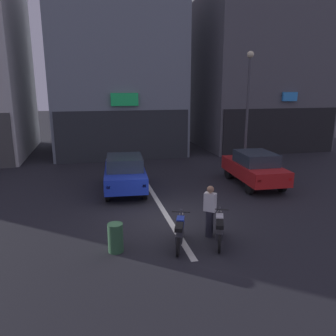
{
  "coord_description": "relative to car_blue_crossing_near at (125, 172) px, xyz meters",
  "views": [
    {
      "loc": [
        -2.58,
        -10.68,
        4.61
      ],
      "look_at": [
        0.44,
        2.0,
        1.4
      ],
      "focal_mm": 35.13,
      "sensor_mm": 36.0,
      "label": 1
    }
  ],
  "objects": [
    {
      "name": "trash_bin",
      "position": [
        -0.89,
        -5.65,
        -0.46
      ],
      "size": [
        0.44,
        0.44,
        0.85
      ],
      "primitive_type": "cylinder",
      "color": "#2D5938",
      "rests_on": "ground"
    },
    {
      "name": "car_blue_crossing_near",
      "position": [
        0.0,
        0.0,
        0.0
      ],
      "size": [
        2.07,
        4.22,
        1.64
      ],
      "color": "black",
      "rests_on": "ground"
    },
    {
      "name": "motorcycle_blue_row_leftmost",
      "position": [
        0.99,
        -5.75,
        -0.43
      ],
      "size": [
        0.71,
        1.59,
        0.98
      ],
      "color": "black",
      "rests_on": "ground"
    },
    {
      "name": "street_lamp",
      "position": [
        6.88,
        2.02,
        3.06
      ],
      "size": [
        0.36,
        0.36,
        6.44
      ],
      "color": "#47474C",
      "rests_on": "ground"
    },
    {
      "name": "building_far_right",
      "position": [
        11.54,
        10.77,
        5.11
      ],
      "size": [
        8.97,
        9.59,
        12.01
      ],
      "color": "#56565B",
      "rests_on": "ground"
    },
    {
      "name": "lane_centre_line",
      "position": [
        1.15,
        2.27,
        -0.88
      ],
      "size": [
        0.2,
        18.0,
        0.01
      ],
      "primitive_type": "cube",
      "color": "silver",
      "rests_on": "ground"
    },
    {
      "name": "building_mid_block",
      "position": [
        0.65,
        10.77,
        4.99
      ],
      "size": [
        8.76,
        8.95,
        11.78
      ],
      "color": "gray",
      "rests_on": "ground"
    },
    {
      "name": "motorcycle_white_row_left_mid",
      "position": [
        2.21,
        -5.84,
        -0.43
      ],
      "size": [
        0.73,
        1.58,
        0.98
      ],
      "color": "black",
      "rests_on": "ground"
    },
    {
      "name": "ground_plane",
      "position": [
        1.15,
        -3.73,
        -0.89
      ],
      "size": [
        120.0,
        120.0,
        0.0
      ],
      "primitive_type": "plane",
      "color": "#232328"
    },
    {
      "name": "car_red_parked_kerbside",
      "position": [
        6.13,
        -0.51,
        0.0
      ],
      "size": [
        1.95,
        4.18,
        1.64
      ],
      "color": "black",
      "rests_on": "ground"
    },
    {
      "name": "person_by_motorcycles",
      "position": [
        2.07,
        -5.34,
        -0.03
      ],
      "size": [
        0.42,
        0.4,
        1.67
      ],
      "color": "#23232D",
      "rests_on": "ground"
    }
  ]
}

